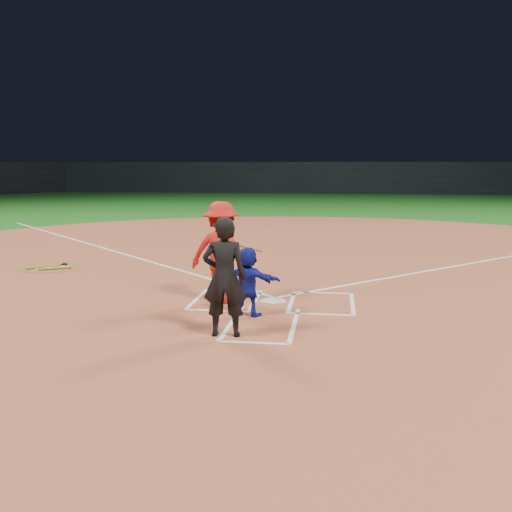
# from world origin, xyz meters

# --- Properties ---
(ground) EXTENTS (120.00, 120.00, 0.00)m
(ground) POSITION_xyz_m (0.00, 0.00, 0.00)
(ground) COLOR #145316
(ground) RESTS_ON ground
(home_plate_dirt) EXTENTS (28.00, 28.00, 0.01)m
(home_plate_dirt) POSITION_xyz_m (0.00, 6.00, 0.01)
(home_plate_dirt) COLOR brown
(home_plate_dirt) RESTS_ON ground
(stadium_wall_far) EXTENTS (80.00, 1.20, 3.20)m
(stadium_wall_far) POSITION_xyz_m (0.00, 48.00, 1.60)
(stadium_wall_far) COLOR black
(stadium_wall_far) RESTS_ON ground
(home_plate) EXTENTS (0.60, 0.60, 0.02)m
(home_plate) POSITION_xyz_m (0.00, 0.00, 0.02)
(home_plate) COLOR silver
(home_plate) RESTS_ON home_plate_dirt
(on_deck_circle) EXTENTS (1.70, 1.70, 0.01)m
(on_deck_circle) POSITION_xyz_m (-6.44, 3.04, 0.02)
(on_deck_circle) COLOR brown
(on_deck_circle) RESTS_ON home_plate_dirt
(on_deck_logo) EXTENTS (0.80, 0.80, 0.00)m
(on_deck_logo) POSITION_xyz_m (-6.44, 3.04, 0.02)
(on_deck_logo) COLOR gold
(on_deck_logo) RESTS_ON on_deck_circle
(on_deck_bat_a) EXTENTS (0.19, 0.84, 0.06)m
(on_deck_bat_a) POSITION_xyz_m (-6.29, 3.29, 0.05)
(on_deck_bat_a) COLOR #A46B3C
(on_deck_bat_a) RESTS_ON on_deck_circle
(on_deck_bat_b) EXTENTS (0.55, 0.72, 0.06)m
(on_deck_bat_b) POSITION_xyz_m (-6.64, 2.94, 0.05)
(on_deck_bat_b) COLOR olive
(on_deck_bat_b) RESTS_ON on_deck_circle
(on_deck_bat_c) EXTENTS (0.76, 0.47, 0.06)m
(on_deck_bat_c) POSITION_xyz_m (-6.14, 2.74, 0.05)
(on_deck_bat_c) COLOR olive
(on_deck_bat_c) RESTS_ON on_deck_circle
(bat_weight_donut) EXTENTS (0.19, 0.19, 0.05)m
(bat_weight_donut) POSITION_xyz_m (-6.24, 3.44, 0.05)
(bat_weight_donut) COLOR black
(bat_weight_donut) RESTS_ON on_deck_circle
(catcher) EXTENTS (1.24, 0.70, 1.27)m
(catcher) POSITION_xyz_m (-0.34, -1.17, 0.65)
(catcher) COLOR #121C97
(catcher) RESTS_ON home_plate_dirt
(umpire) EXTENTS (0.74, 0.52, 1.93)m
(umpire) POSITION_xyz_m (-0.51, -2.48, 0.98)
(umpire) COLOR black
(umpire) RESTS_ON home_plate_dirt
(chalk_markings) EXTENTS (28.35, 17.32, 0.01)m
(chalk_markings) POSITION_xyz_m (0.00, 5.29, 0.01)
(chalk_markings) COLOR white
(chalk_markings) RESTS_ON home_plate_dirt
(batter_at_plate) EXTENTS (1.53, 1.03, 2.03)m
(batter_at_plate) POSITION_xyz_m (-1.03, -0.20, 1.03)
(batter_at_plate) COLOR red
(batter_at_plate) RESTS_ON home_plate_dirt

